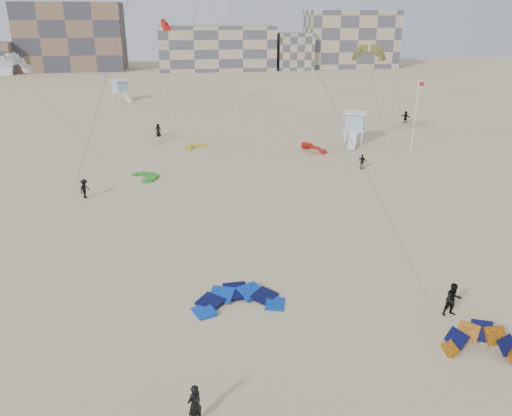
{
  "coord_description": "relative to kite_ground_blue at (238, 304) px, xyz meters",
  "views": [
    {
      "loc": [
        -0.14,
        -18.79,
        15.07
      ],
      "look_at": [
        3.44,
        6.0,
        5.29
      ],
      "focal_mm": 35.0,
      "sensor_mm": 36.0,
      "label": 1
    }
  ],
  "objects": [
    {
      "name": "ground",
      "position": [
        -2.31,
        -5.03,
        0.0
      ],
      "size": [
        320.0,
        320.0,
        0.0
      ],
      "primitive_type": "plane",
      "color": "#C5B684",
      "rests_on": "ground"
    },
    {
      "name": "kite_ground_blue",
      "position": [
        0.0,
        0.0,
        0.0
      ],
      "size": [
        4.84,
        5.07,
        1.57
      ],
      "primitive_type": null,
      "rotation": [
        0.15,
        0.0,
        0.06
      ],
      "color": "blue",
      "rests_on": "ground"
    },
    {
      "name": "kite_ground_orange",
      "position": [
        10.89,
        -5.99,
        0.0
      ],
      "size": [
        4.29,
        4.29,
        3.33
      ],
      "primitive_type": null,
      "rotation": [
        0.9,
        0.0,
        -0.39
      ],
      "color": "orange",
      "rests_on": "ground"
    },
    {
      "name": "kite_ground_green",
      "position": [
        -6.57,
        24.1,
        0.0
      ],
      "size": [
        4.34,
        4.23,
        0.7
      ],
      "primitive_type": null,
      "rotation": [
        0.07,
        0.0,
        -1.14
      ],
      "color": "#2B971C",
      "rests_on": "ground"
    },
    {
      "name": "kite_ground_red_far",
      "position": [
        12.33,
        31.53,
        0.0
      ],
      "size": [
        4.9,
        4.84,
        3.51
      ],
      "primitive_type": null,
      "rotation": [
        0.7,
        0.0,
        2.08
      ],
      "color": "#CF0005",
      "rests_on": "ground"
    },
    {
      "name": "kite_ground_yellow",
      "position": [
        -1.3,
        35.28,
        0.0
      ],
      "size": [
        4.26,
        4.29,
        0.56
      ],
      "primitive_type": null,
      "rotation": [
        0.05,
        0.0,
        0.65
      ],
      "color": "#BDCD15",
      "rests_on": "ground"
    },
    {
      "name": "kitesurfer_main",
      "position": [
        -2.64,
        -8.38,
        0.91
      ],
      "size": [
        0.79,
        0.75,
        1.81
      ],
      "primitive_type": "imported",
      "rotation": [
        0.0,
        0.0,
        3.8
      ],
      "color": "black",
      "rests_on": "ground"
    },
    {
      "name": "kitesurfer_b",
      "position": [
        11.14,
        -2.75,
        0.95
      ],
      "size": [
        0.94,
        0.74,
        1.9
      ],
      "primitive_type": "imported",
      "rotation": [
        0.0,
        0.0,
        0.03
      ],
      "color": "black",
      "rests_on": "ground"
    },
    {
      "name": "kitesurfer_c",
      "position": [
        -11.37,
        18.91,
        0.85
      ],
      "size": [
        1.09,
        1.27,
        1.7
      ],
      "primitive_type": "imported",
      "rotation": [
        0.0,
        0.0,
        1.06
      ],
      "color": "black",
      "rests_on": "ground"
    },
    {
      "name": "kitesurfer_d",
      "position": [
        15.54,
        23.82,
        0.78
      ],
      "size": [
        0.97,
        0.84,
        1.56
      ],
      "primitive_type": "imported",
      "rotation": [
        0.0,
        0.0,
        2.52
      ],
      "color": "black",
      "rests_on": "ground"
    },
    {
      "name": "kitesurfer_e",
      "position": [
        -5.93,
        41.82,
        0.86
      ],
      "size": [
        0.87,
        0.6,
        1.71
      ],
      "primitive_type": "imported",
      "rotation": [
        0.0,
        0.0,
        -0.07
      ],
      "color": "black",
      "rests_on": "ground"
    },
    {
      "name": "kitesurfer_f",
      "position": [
        29.83,
        45.55,
        0.87
      ],
      "size": [
        1.33,
        1.62,
        1.73
      ],
      "primitive_type": "imported",
      "rotation": [
        0.0,
        0.0,
        -0.97
      ],
      "color": "black",
      "rests_on": "ground"
    },
    {
      "name": "kite_fly_grey",
      "position": [
        -17.68,
        26.55,
        10.53
      ],
      "size": [
        8.97,
        4.52,
        10.9
      ],
      "rotation": [
        0.0,
        0.0,
        1.23
      ],
      "color": "white",
      "rests_on": "ground"
    },
    {
      "name": "kite_fly_olive",
      "position": [
        17.4,
        29.47,
        11.04
      ],
      "size": [
        4.58,
        4.87,
        11.32
      ],
      "rotation": [
        0.0,
        0.0,
        -0.5
      ],
      "color": "brown",
      "rests_on": "ground"
    },
    {
      "name": "kite_fly_red",
      "position": [
        -4.59,
        59.45,
        13.27
      ],
      "size": [
        3.82,
        11.3,
        13.72
      ],
      "rotation": [
        0.0,
        0.0,
        1.67
      ],
      "color": "#CF0005",
      "rests_on": "ground"
    },
    {
      "name": "lifeguard_tower_near",
      "position": [
        18.31,
        34.74,
        1.92
      ],
      "size": [
        3.59,
        5.76,
        3.87
      ],
      "rotation": [
        0.0,
        0.0,
        -0.4
      ],
      "color": "white",
      "rests_on": "ground"
    },
    {
      "name": "lifeguard_tower_far",
      "position": [
        -13.87,
        72.08,
        1.87
      ],
      "size": [
        3.68,
        5.66,
        3.77
      ],
      "rotation": [
        0.0,
        0.0,
        0.57
      ],
      "color": "white",
      "rests_on": "ground"
    },
    {
      "name": "flagpole",
      "position": [
        23.08,
        28.58,
        4.41
      ],
      "size": [
        0.68,
        0.11,
        8.42
      ],
      "color": "white",
      "rests_on": "ground"
    },
    {
      "name": "condo_west_b",
      "position": [
        -32.31,
        128.97,
        9.0
      ],
      "size": [
        28.0,
        14.0,
        18.0
      ],
      "primitive_type": "cube",
      "color": "brown",
      "rests_on": "ground"
    },
    {
      "name": "condo_mid",
      "position": [
        7.69,
        124.97,
        6.0
      ],
      "size": [
        32.0,
        16.0,
        12.0
      ],
      "primitive_type": "cube",
      "color": "tan",
      "rests_on": "ground"
    },
    {
      "name": "condo_east",
      "position": [
        47.69,
        126.97,
        8.0
      ],
      "size": [
        26.0,
        14.0,
        16.0
      ],
      "primitive_type": "cube",
      "color": "tan",
      "rests_on": "ground"
    },
    {
      "name": "condo_fill_right",
      "position": [
        29.69,
        122.97,
        5.0
      ],
      "size": [
        10.0,
        10.0,
        10.0
      ],
      "primitive_type": "cube",
      "color": "tan",
      "rests_on": "ground"
    }
  ]
}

